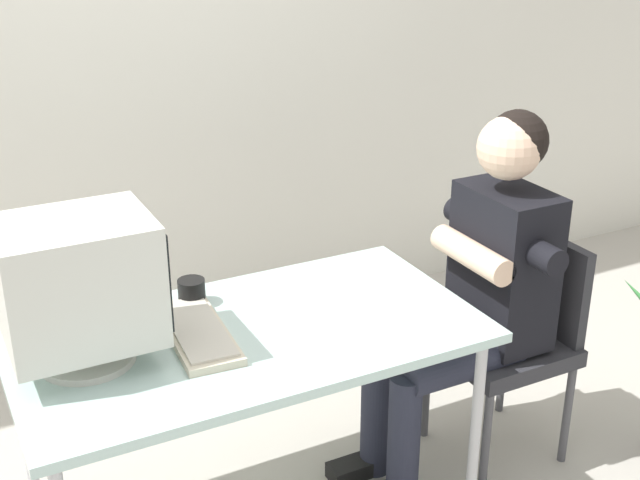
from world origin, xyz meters
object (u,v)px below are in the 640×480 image
(keyboard, at_px, (197,332))
(person_seated, at_px, (476,284))
(desk, at_px, (249,346))
(desk_mug, at_px, (191,292))
(office_chair, at_px, (515,331))
(crt_monitor, at_px, (80,283))

(keyboard, bearing_deg, person_seated, -4.15)
(desk, xyz_separation_m, desk_mug, (-0.09, 0.25, 0.09))
(office_chair, bearing_deg, crt_monitor, 176.98)
(desk_mug, bearing_deg, keyboard, -105.03)
(crt_monitor, bearing_deg, office_chair, -3.02)
(desk, xyz_separation_m, person_seated, (0.82, -0.03, 0.04))
(office_chair, bearing_deg, desk, 178.25)
(office_chair, xyz_separation_m, person_seated, (-0.19, 0.00, 0.23))
(person_seated, relative_size, desk_mug, 13.22)
(crt_monitor, height_order, keyboard, crt_monitor)
(office_chair, relative_size, person_seated, 0.64)
(desk, bearing_deg, keyboard, 164.96)
(desk, relative_size, keyboard, 3.13)
(crt_monitor, relative_size, office_chair, 0.51)
(crt_monitor, xyz_separation_m, person_seated, (1.28, -0.08, -0.25))
(office_chair, relative_size, desk_mug, 8.40)
(crt_monitor, height_order, person_seated, person_seated)
(crt_monitor, height_order, office_chair, crt_monitor)
(crt_monitor, distance_m, office_chair, 1.55)
(keyboard, xyz_separation_m, office_chair, (1.16, -0.07, -0.26))
(keyboard, relative_size, office_chair, 0.54)
(crt_monitor, distance_m, desk_mug, 0.47)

